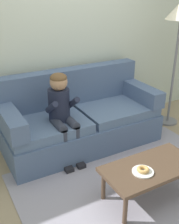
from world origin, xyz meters
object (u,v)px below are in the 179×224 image
at_px(toy_controller, 145,158).
at_px(coffee_table, 150,170).
at_px(couch, 80,120).
at_px(donut, 143,170).
at_px(person_child, 62,109).

bearing_deg(toy_controller, coffee_table, -135.82).
height_order(couch, donut, couch).
height_order(couch, toy_controller, couch).
bearing_deg(person_child, toy_controller, -32.77).
distance_m(donut, toy_controller, 0.88).
distance_m(couch, toy_controller, 0.99).
distance_m(coffee_table, toy_controller, 0.75).
relative_size(person_child, toy_controller, 4.87).
relative_size(coffee_table, person_child, 0.89).
distance_m(person_child, donut, 1.22).
xyz_separation_m(coffee_table, toy_controller, (0.41, 0.54, -0.31)).
relative_size(couch, coffee_table, 2.12).
bearing_deg(couch, toy_controller, -55.65).
relative_size(coffee_table, donut, 8.14).
xyz_separation_m(couch, donut, (-0.01, -1.36, 0.06)).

